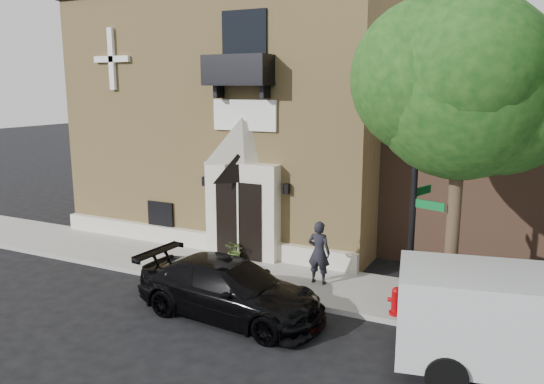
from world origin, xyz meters
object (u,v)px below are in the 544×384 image
at_px(street_sign, 414,205).
at_px(pedestrian_near, 319,252).
at_px(black_sedan, 230,289).
at_px(fire_hydrant, 396,301).

relative_size(street_sign, pedestrian_near, 3.00).
bearing_deg(black_sedan, fire_hydrant, -62.87).
relative_size(black_sedan, fire_hydrant, 6.94).
distance_m(fire_hydrant, pedestrian_near, 2.89).
distance_m(street_sign, fire_hydrant, 2.49).
height_order(street_sign, fire_hydrant, street_sign).
bearing_deg(pedestrian_near, fire_hydrant, 155.84).
distance_m(black_sedan, fire_hydrant, 4.23).
bearing_deg(pedestrian_near, street_sign, 161.47).
height_order(black_sedan, pedestrian_near, pedestrian_near).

